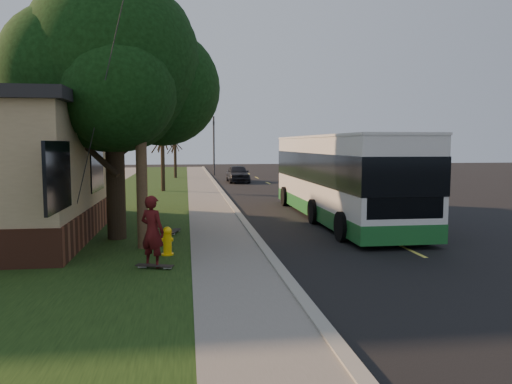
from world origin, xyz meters
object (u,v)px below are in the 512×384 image
(leafy_tree, at_px, (114,68))
(transit_bus, at_px, (339,175))
(skateboarder, at_px, (152,231))
(distant_car, at_px, (238,174))
(skateboard_spare, at_px, (155,266))
(bare_tree_far, at_px, (175,155))
(utility_pole, at_px, (139,80))
(dumpster, at_px, (11,210))
(traffic_signal, at_px, (214,141))
(fire_hydrant, at_px, (167,241))
(skateboard_main, at_px, (174,231))
(bare_tree_near, at_px, (163,157))

(leafy_tree, relative_size, transit_bus, 0.65)
(skateboarder, bearing_deg, distant_car, -66.25)
(skateboard_spare, bearing_deg, bare_tree_far, 90.28)
(utility_pole, xyz_separation_m, transit_bus, (7.09, 4.80, -2.90))
(skateboarder, relative_size, dumpster, 0.89)
(bare_tree_far, xyz_separation_m, traffic_signal, (3.50, 4.00, 1.16))
(leafy_tree, distance_m, transit_bus, 9.22)
(skateboarder, bearing_deg, dumpster, -14.82)
(fire_hydrant, distance_m, skateboard_main, 3.19)
(dumpster, bearing_deg, fire_hydrant, -39.96)
(bare_tree_far, xyz_separation_m, skateboard_main, (0.50, -26.82, -1.87))
(leafy_tree, xyz_separation_m, bare_tree_far, (1.17, 27.35, -3.16))
(fire_hydrant, xyz_separation_m, skateboarder, (-0.29, -1.24, 0.48))
(fire_hydrant, distance_m, skateboarder, 1.36)
(leafy_tree, xyz_separation_m, bare_tree_near, (0.67, 15.35, -3.02))
(skateboarder, height_order, skateboard_main, skateboarder)
(leafy_tree, distance_m, skateboard_spare, 6.59)
(fire_hydrant, bearing_deg, skateboard_main, 88.20)
(bare_tree_far, bearing_deg, fire_hydrant, -89.24)
(skateboarder, xyz_separation_m, skateboard_spare, (0.05, -0.15, -0.78))
(bare_tree_near, bearing_deg, bare_tree_far, 87.61)
(utility_pole, bearing_deg, skateboard_spare, -79.08)
(bare_tree_far, relative_size, transit_bus, 0.34)
(transit_bus, bearing_deg, dumpster, -173.03)
(traffic_signal, relative_size, skateboard_main, 5.88)
(utility_pole, height_order, bare_tree_far, utility_pole)
(traffic_signal, bearing_deg, bare_tree_near, -104.04)
(leafy_tree, height_order, skateboarder, leafy_tree)
(skateboard_main, relative_size, skateboard_spare, 1.04)
(bare_tree_far, distance_m, dumpster, 26.10)
(distant_car, bearing_deg, bare_tree_far, 134.22)
(skateboarder, relative_size, skateboard_spare, 1.87)
(skateboarder, height_order, distant_car, skateboarder)
(utility_pole, distance_m, skateboard_main, 5.06)
(fire_hydrant, height_order, utility_pole, utility_pole)
(fire_hydrant, bearing_deg, traffic_signal, 84.79)
(bare_tree_far, xyz_separation_m, skateboarder, (0.11, -31.24, -1.09))
(traffic_signal, height_order, transit_bus, traffic_signal)
(bare_tree_far, height_order, traffic_signal, traffic_signal)
(utility_pole, height_order, traffic_signal, utility_pole)
(fire_hydrant, xyz_separation_m, utility_pole, (-0.71, 0.99, 4.20))
(fire_hydrant, xyz_separation_m, distant_car, (4.43, 25.12, 0.24))
(skateboarder, xyz_separation_m, distant_car, (4.72, 26.36, -0.24))
(traffic_signal, distance_m, skateboard_main, 31.12)
(fire_hydrant, height_order, leafy_tree, leafy_tree)
(bare_tree_near, xyz_separation_m, skateboarder, (0.61, -19.24, -1.24))
(skateboard_main, height_order, distant_car, distant_car)
(bare_tree_near, height_order, traffic_signal, traffic_signal)
(utility_pole, height_order, skateboard_main, utility_pole)
(bare_tree_far, distance_m, skateboard_spare, 31.45)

